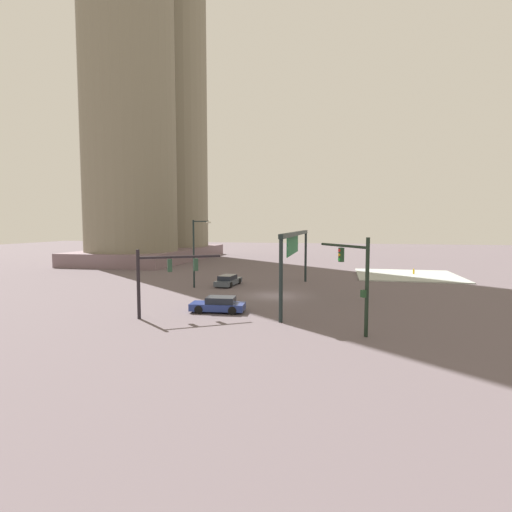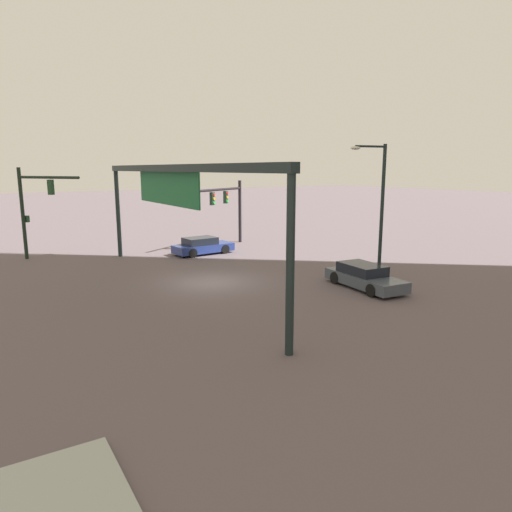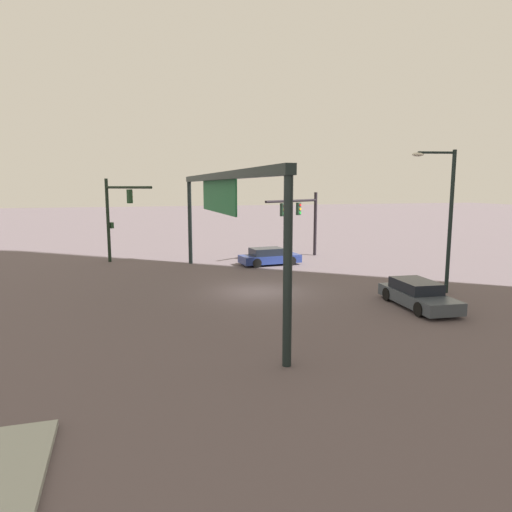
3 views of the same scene
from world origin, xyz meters
name	(u,v)px [view 3 (image 3 of 3)]	position (x,y,z in m)	size (l,w,h in m)	color
ground_plane	(260,291)	(0.00, 0.00, 0.00)	(216.95, 216.95, 0.00)	#5C5055
traffic_signal_near_corner	(303,214)	(-10.31, 6.61, 3.43)	(3.38, 5.37, 5.06)	black
traffic_signal_opposite_side	(116,209)	(-11.60, -7.20, 3.90)	(4.63, 3.09, 6.08)	black
streetlamp_curved_arm	(446,211)	(2.97, 9.06, 4.29)	(0.70, 2.29, 7.35)	black
overhead_sign_gantry	(218,193)	(-0.33, -2.12, 5.17)	(20.48, 0.43, 6.19)	black
sedan_car_approaching	(269,257)	(-7.86, 3.08, 0.57)	(2.09, 4.37, 1.21)	navy
sedan_car_waiting_far	(418,295)	(5.10, 6.07, 0.57)	(4.73, 2.10, 1.21)	#414A56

